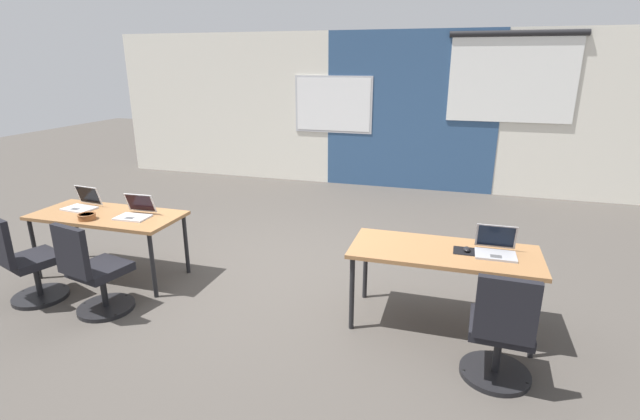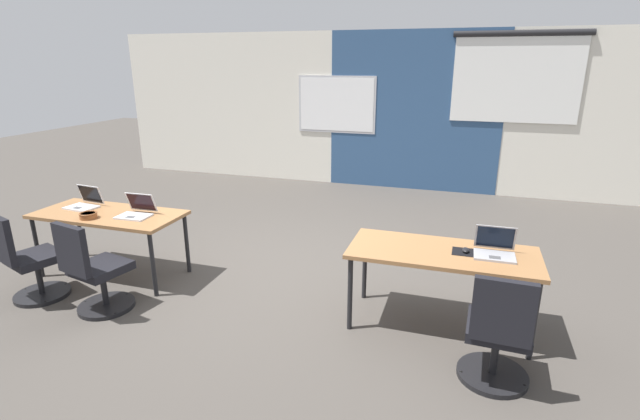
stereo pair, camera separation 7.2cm
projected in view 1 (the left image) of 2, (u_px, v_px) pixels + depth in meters
ground_plane at (282, 272)px, 5.26m from camera, size 24.00×24.00×0.00m
back_wall_assembly at (364, 110)px, 8.65m from camera, size 10.00×0.27×2.80m
desk_near_left at (107, 219)px, 4.99m from camera, size 1.60×0.70×0.72m
desk_near_right at (444, 257)px, 4.04m from camera, size 1.60×0.70×0.72m
laptop_near_left_end at (82, 204)px, 5.16m from camera, size 0.36×0.33×0.23m
chair_near_left_end at (27, 266)px, 4.52m from camera, size 0.56×0.61×0.92m
laptop_near_left_inner at (135, 212)px, 4.87m from camera, size 0.34×0.32×0.23m
chair_near_left_inner at (94, 276)px, 4.31m from camera, size 0.52×0.58×0.92m
laptop_near_right_end at (496, 248)px, 3.93m from camera, size 0.33×0.29×0.23m
mousepad_near_right_end at (467, 251)px, 3.99m from camera, size 0.22×0.19×0.00m
mouse_near_right_end at (467, 249)px, 3.99m from camera, size 0.06×0.10×0.03m
chair_near_right_end at (500, 337)px, 3.36m from camera, size 0.52×0.55×0.92m
snack_bowl at (87, 216)px, 4.79m from camera, size 0.18×0.18×0.06m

